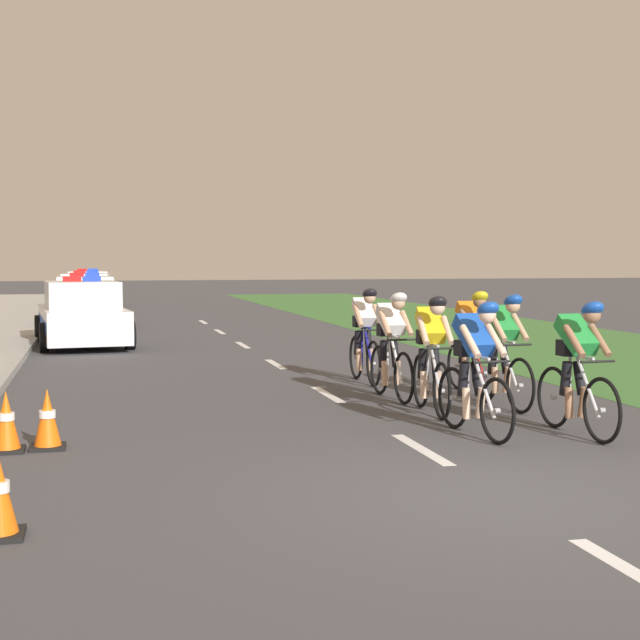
# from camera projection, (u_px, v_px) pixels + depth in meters

# --- Properties ---
(ground_plane) EXTENTS (160.00, 160.00, 0.00)m
(ground_plane) POSITION_uv_depth(u_px,v_px,m) (502.00, 496.00, 7.70)
(ground_plane) COLOR #424247
(kerb_edge) EXTENTS (0.16, 60.00, 0.13)m
(kerb_edge) POSITION_uv_depth(u_px,v_px,m) (29.00, 347.00, 20.14)
(kerb_edge) COLOR #9E9E99
(kerb_edge) RESTS_ON ground
(grass_verge) EXTENTS (7.00, 60.00, 0.01)m
(grass_verge) POSITION_uv_depth(u_px,v_px,m) (528.00, 338.00, 22.98)
(grass_verge) COLOR #3D7033
(grass_verge) RESTS_ON ground
(lane_markings_centre) EXTENTS (0.14, 25.60, 0.01)m
(lane_markings_centre) POSITION_uv_depth(u_px,v_px,m) (275.00, 364.00, 17.35)
(lane_markings_centre) COLOR white
(lane_markings_centre) RESTS_ON ground
(cyclist_lead) EXTENTS (0.45, 1.72, 1.56)m
(cyclist_lead) POSITION_uv_depth(u_px,v_px,m) (475.00, 367.00, 10.25)
(cyclist_lead) COLOR black
(cyclist_lead) RESTS_ON ground
(cyclist_second) EXTENTS (0.42, 1.72, 1.56)m
(cyclist_second) POSITION_uv_depth(u_px,v_px,m) (578.00, 366.00, 10.29)
(cyclist_second) COLOR black
(cyclist_second) RESTS_ON ground
(cyclist_third) EXTENTS (0.44, 1.72, 1.56)m
(cyclist_third) POSITION_uv_depth(u_px,v_px,m) (431.00, 353.00, 11.75)
(cyclist_third) COLOR black
(cyclist_third) RESTS_ON ground
(cyclist_fourth) EXTENTS (0.43, 1.72, 1.56)m
(cyclist_fourth) POSITION_uv_depth(u_px,v_px,m) (503.00, 349.00, 12.22)
(cyclist_fourth) COLOR black
(cyclist_fourth) RESTS_ON ground
(cyclist_fifth) EXTENTS (0.42, 1.72, 1.56)m
(cyclist_fifth) POSITION_uv_depth(u_px,v_px,m) (392.00, 344.00, 12.96)
(cyclist_fifth) COLOR black
(cyclist_fifth) RESTS_ON ground
(cyclist_sixth) EXTENTS (0.42, 1.72, 1.56)m
(cyclist_sixth) POSITION_uv_depth(u_px,v_px,m) (472.00, 341.00, 13.49)
(cyclist_sixth) COLOR black
(cyclist_sixth) RESTS_ON ground
(cyclist_seventh) EXTENTS (0.42, 1.72, 1.56)m
(cyclist_seventh) POSITION_uv_depth(u_px,v_px,m) (365.00, 334.00, 14.70)
(cyclist_seventh) COLOR black
(cyclist_seventh) RESTS_ON ground
(police_car_nearest) EXTENTS (2.31, 4.55, 1.59)m
(police_car_nearest) POSITION_uv_depth(u_px,v_px,m) (82.00, 316.00, 21.07)
(police_car_nearest) COLOR white
(police_car_nearest) RESTS_ON ground
(police_car_second) EXTENTS (2.10, 4.45, 1.59)m
(police_car_second) POSITION_uv_depth(u_px,v_px,m) (85.00, 304.00, 26.85)
(police_car_second) COLOR white
(police_car_second) RESTS_ON ground
(police_car_third) EXTENTS (2.17, 4.49, 1.59)m
(police_car_third) POSITION_uv_depth(u_px,v_px,m) (87.00, 296.00, 32.20)
(police_car_third) COLOR silver
(police_car_third) RESTS_ON ground
(police_car_furthest) EXTENTS (2.03, 4.41, 1.59)m
(police_car_furthest) POSITION_uv_depth(u_px,v_px,m) (88.00, 290.00, 38.29)
(police_car_furthest) COLOR silver
(police_car_furthest) RESTS_ON ground
(traffic_cone_mid) EXTENTS (0.36, 0.36, 0.64)m
(traffic_cone_mid) POSITION_uv_depth(u_px,v_px,m) (47.00, 420.00, 9.59)
(traffic_cone_mid) COLOR black
(traffic_cone_mid) RESTS_ON ground
(traffic_cone_far) EXTENTS (0.36, 0.36, 0.64)m
(traffic_cone_far) POSITION_uv_depth(u_px,v_px,m) (6.00, 422.00, 9.44)
(traffic_cone_far) COLOR black
(traffic_cone_far) RESTS_ON ground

